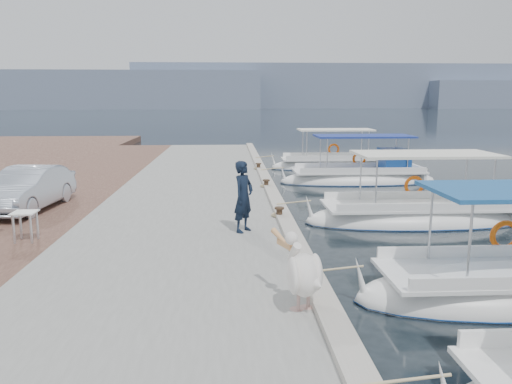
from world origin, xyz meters
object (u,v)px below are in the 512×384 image
fishing_caique_c (416,218)px  pelican (303,272)px  fishing_caique_e (331,166)px  fisherman (244,197)px  fishing_caique_d (360,179)px  parked_car (28,189)px

fishing_caique_c → pelican: 9.02m
fishing_caique_e → pelican: (-4.66, -20.12, 1.00)m
pelican → fisherman: 4.98m
fishing_caique_d → fishing_caique_e: same height
pelican → parked_car: 10.79m
fishing_caique_e → parked_car: 17.21m
pelican → fisherman: (-0.81, 4.90, 0.30)m
fishing_caique_d → pelican: fishing_caique_d is taller
fishing_caique_c → fisherman: (-5.62, -2.67, 1.30)m
fishing_caique_c → pelican: (-4.81, -7.57, 1.00)m
fishing_caique_c → pelican: fishing_caique_c is taller
pelican → fishing_caique_c: bearing=57.6°
fishing_caique_c → parked_car: bearing=178.6°
fisherman → parked_car: fisherman is taller
fishing_caique_e → fisherman: fisherman is taller
pelican → fisherman: size_ratio=0.84×
fishing_caique_e → parked_car: fishing_caique_e is taller
pelican → fisherman: bearing=99.4°
fishing_caique_d → parked_car: 14.48m
fishing_caique_c → parked_car: size_ratio=1.79×
fisherman → fishing_caique_d: bearing=5.4°
fishing_caique_d → parked_car: bearing=-149.2°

